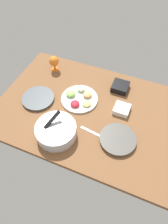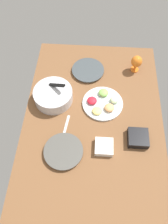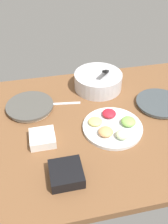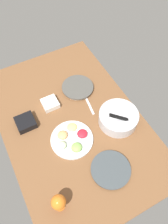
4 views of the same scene
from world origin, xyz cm
name	(u,v)px [view 1 (image 1 of 4)]	position (x,y,z in cm)	size (l,w,h in cm)	color
ground_plane	(93,112)	(0.00, 0.00, -2.00)	(160.00, 104.00, 4.00)	brown
dinner_plate_left	(118,139)	(-26.26, 19.17, 1.61)	(26.98, 26.98, 3.11)	silver
dinner_plate_right	(38,98)	(48.05, 6.59, 1.30)	(27.42, 27.42, 2.50)	silver
mixing_bowl	(56,131)	(17.37, 31.78, 5.52)	(29.84, 29.84, 17.79)	silver
fruit_platter	(79,98)	(15.27, -6.83, 1.76)	(31.44, 31.44, 5.58)	silver
hurricane_glass_orange	(54,62)	(52.57, -33.34, 9.46)	(9.14, 9.14, 15.10)	orange
square_bowl_black	(120,87)	(-13.36, -31.97, 3.08)	(14.14, 14.14, 5.54)	black
square_bowl_white	(122,109)	(-21.43, -8.32, 2.59)	(12.39, 12.39, 4.66)	white
fork_by_left_plate	(91,132)	(-5.78, 19.70, 0.30)	(18.00, 1.80, 0.60)	silver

